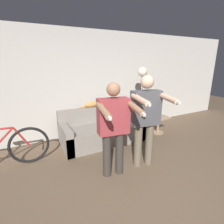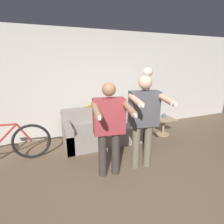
{
  "view_description": "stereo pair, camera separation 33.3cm",
  "coord_description": "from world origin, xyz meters",
  "px_view_note": "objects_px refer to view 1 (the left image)",
  "views": [
    {
      "loc": [
        -1.48,
        -1.45,
        1.86
      ],
      "look_at": [
        0.02,
        1.45,
        0.91
      ],
      "focal_mm": 28.0,
      "sensor_mm": 36.0,
      "label": 1
    },
    {
      "loc": [
        -1.18,
        -1.58,
        1.86
      ],
      "look_at": [
        0.02,
        1.45,
        0.91
      ],
      "focal_mm": 28.0,
      "sensor_mm": 36.0,
      "label": 2
    }
  ],
  "objects_px": {
    "couch": "(102,131)",
    "floor_lamp": "(142,82)",
    "cup": "(158,114)",
    "person_right": "(146,115)",
    "cat": "(92,104)",
    "person_left": "(114,124)",
    "side_table": "(158,121)"
  },
  "relations": [
    {
      "from": "side_table",
      "to": "cup",
      "type": "xyz_separation_m",
      "value": [
        0.01,
        0.03,
        0.18
      ]
    },
    {
      "from": "couch",
      "to": "person_right",
      "type": "height_order",
      "value": "person_right"
    },
    {
      "from": "person_right",
      "to": "person_left",
      "type": "bearing_deg",
      "value": -169.25
    },
    {
      "from": "person_left",
      "to": "person_right",
      "type": "relative_size",
      "value": 0.95
    },
    {
      "from": "person_left",
      "to": "side_table",
      "type": "distance_m",
      "value": 2.25
    },
    {
      "from": "side_table",
      "to": "cup",
      "type": "height_order",
      "value": "cup"
    },
    {
      "from": "person_left",
      "to": "cat",
      "type": "distance_m",
      "value": 1.58
    },
    {
      "from": "person_right",
      "to": "couch",
      "type": "bearing_deg",
      "value": 112.63
    },
    {
      "from": "side_table",
      "to": "cup",
      "type": "distance_m",
      "value": 0.18
    },
    {
      "from": "person_left",
      "to": "person_right",
      "type": "distance_m",
      "value": 0.63
    },
    {
      "from": "couch",
      "to": "cat",
      "type": "bearing_deg",
      "value": 109.68
    },
    {
      "from": "person_left",
      "to": "floor_lamp",
      "type": "height_order",
      "value": "floor_lamp"
    },
    {
      "from": "couch",
      "to": "floor_lamp",
      "type": "xyz_separation_m",
      "value": [
        1.14,
        0.04,
        1.09
      ]
    },
    {
      "from": "cat",
      "to": "person_right",
      "type": "bearing_deg",
      "value": -76.47
    },
    {
      "from": "floor_lamp",
      "to": "cup",
      "type": "distance_m",
      "value": 0.97
    },
    {
      "from": "couch",
      "to": "cat",
      "type": "height_order",
      "value": "cat"
    },
    {
      "from": "person_right",
      "to": "cup",
      "type": "relative_size",
      "value": 16.71
    },
    {
      "from": "person_right",
      "to": "cat",
      "type": "bearing_deg",
      "value": 114.16
    },
    {
      "from": "person_right",
      "to": "cup",
      "type": "distance_m",
      "value": 1.74
    },
    {
      "from": "person_right",
      "to": "floor_lamp",
      "type": "distance_m",
      "value": 1.62
    },
    {
      "from": "floor_lamp",
      "to": "side_table",
      "type": "distance_m",
      "value": 1.13
    },
    {
      "from": "couch",
      "to": "person_right",
      "type": "distance_m",
      "value": 1.47
    },
    {
      "from": "cat",
      "to": "side_table",
      "type": "distance_m",
      "value": 1.82
    },
    {
      "from": "person_left",
      "to": "floor_lamp",
      "type": "xyz_separation_m",
      "value": [
        1.5,
        1.3,
        0.45
      ]
    },
    {
      "from": "cup",
      "to": "person_right",
      "type": "bearing_deg",
      "value": -139.85
    },
    {
      "from": "person_left",
      "to": "cup",
      "type": "relative_size",
      "value": 15.84
    },
    {
      "from": "couch",
      "to": "cat",
      "type": "relative_size",
      "value": 3.91
    },
    {
      "from": "cat",
      "to": "floor_lamp",
      "type": "relative_size",
      "value": 0.28
    },
    {
      "from": "person_right",
      "to": "side_table",
      "type": "height_order",
      "value": "person_right"
    },
    {
      "from": "person_right",
      "to": "floor_lamp",
      "type": "bearing_deg",
      "value": 66.81
    },
    {
      "from": "person_right",
      "to": "cup",
      "type": "bearing_deg",
      "value": 50.78
    },
    {
      "from": "couch",
      "to": "floor_lamp",
      "type": "relative_size",
      "value": 1.1
    }
  ]
}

